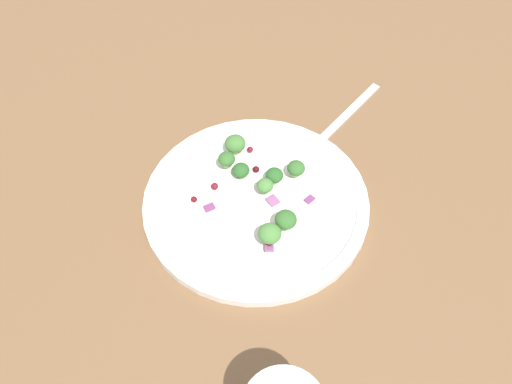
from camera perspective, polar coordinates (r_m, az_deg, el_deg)
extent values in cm
cube|color=brown|center=(69.15, 1.69, -2.64)|extent=(180.00, 180.00, 2.00)
cylinder|color=white|center=(68.50, 0.00, -1.07)|extent=(28.59, 28.59, 1.20)
torus|color=white|center=(68.02, 0.00, -0.77)|extent=(27.31, 27.31, 1.00)
cylinder|color=white|center=(67.94, 0.00, -0.72)|extent=(16.58, 16.58, 0.20)
cylinder|color=#ADD18E|center=(69.11, 1.98, 1.25)|extent=(0.84, 0.84, 0.84)
ellipsoid|color=#2D6028|center=(68.33, 2.00, 1.79)|extent=(2.25, 2.25, 1.69)
cylinder|color=#9EC684|center=(70.23, -3.10, 2.99)|extent=(0.83, 0.83, 0.83)
ellipsoid|color=#386B2D|center=(69.48, -3.13, 3.52)|extent=(2.21, 2.21, 1.65)
cylinder|color=#8EB77A|center=(67.79, 0.95, 0.22)|extent=(0.78, 0.78, 0.78)
ellipsoid|color=#4C843D|center=(67.06, 0.96, 0.71)|extent=(2.08, 2.08, 1.56)
cylinder|color=#8EB77A|center=(63.38, 1.62, -5.02)|extent=(1.02, 1.02, 1.02)
ellipsoid|color=#4C843D|center=(62.35, 1.65, -4.42)|extent=(2.72, 2.72, 2.04)
cylinder|color=#9EC684|center=(64.49, 3.12, -3.53)|extent=(0.98, 0.98, 0.98)
ellipsoid|color=#386B2D|center=(63.52, 3.17, -2.94)|extent=(2.62, 2.62, 1.97)
cylinder|color=#8EB77A|center=(69.90, -1.58, 1.80)|extent=(0.82, 0.82, 0.82)
ellipsoid|color=#2D6028|center=(69.14, -1.60, 2.33)|extent=(2.20, 2.20, 1.65)
cylinder|color=#ADD18E|center=(69.67, 4.22, 2.00)|extent=(0.86, 0.86, 0.86)
ellipsoid|color=#386B2D|center=(68.88, 4.27, 2.54)|extent=(2.29, 2.29, 1.72)
cylinder|color=#ADD18E|center=(72.65, -2.19, 4.47)|extent=(1.04, 1.04, 1.04)
ellipsoid|color=#477A38|center=(71.73, -2.22, 5.14)|extent=(2.79, 2.79, 2.09)
sphere|color=maroon|center=(67.89, -6.59, -0.76)|extent=(0.79, 0.79, 0.79)
sphere|color=maroon|center=(72.44, -0.63, 4.52)|extent=(0.80, 0.80, 0.80)
sphere|color=#4C0A14|center=(70.45, 0.00, 2.41)|extent=(0.89, 0.89, 0.89)
sphere|color=maroon|center=(68.58, -4.40, 0.62)|extent=(0.90, 0.90, 0.90)
sphere|color=maroon|center=(63.26, 1.37, -5.39)|extent=(0.89, 0.89, 0.89)
cube|color=#934C84|center=(63.32, 1.13, -5.73)|extent=(1.50, 1.21, 0.43)
cube|color=#843D75|center=(67.96, 5.68, -0.83)|extent=(1.51, 1.49, 0.42)
cube|color=#843D75|center=(66.86, -4.96, -1.62)|extent=(1.44, 1.58, 0.34)
cube|color=#A35B93|center=(67.44, 1.89, -0.93)|extent=(1.89, 1.87, 0.41)
cube|color=silver|center=(81.16, 9.88, 8.42)|extent=(13.02, 9.52, 0.50)
cube|color=silver|center=(75.37, 6.02, 4.71)|extent=(4.33, 4.02, 0.50)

